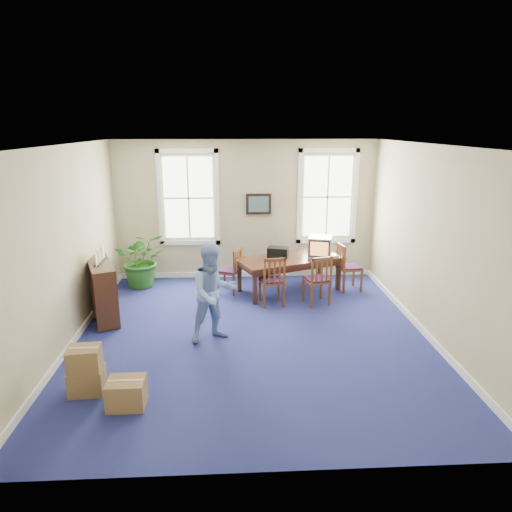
{
  "coord_description": "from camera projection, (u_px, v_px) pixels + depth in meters",
  "views": [
    {
      "loc": [
        -0.32,
        -7.2,
        3.48
      ],
      "look_at": [
        0.1,
        0.6,
        1.25
      ],
      "focal_mm": 32.0,
      "sensor_mm": 36.0,
      "label": 1
    }
  ],
  "objects": [
    {
      "name": "floor",
      "position": [
        252.0,
        335.0,
        7.88
      ],
      "size": [
        6.5,
        6.5,
        0.0
      ],
      "primitive_type": "plane",
      "color": "navy",
      "rests_on": "ground"
    },
    {
      "name": "ceiling",
      "position": [
        252.0,
        145.0,
        7.0
      ],
      "size": [
        6.5,
        6.5,
        0.0
      ],
      "primitive_type": "plane",
      "rotation": [
        3.14,
        0.0,
        0.0
      ],
      "color": "white",
      "rests_on": "ground"
    },
    {
      "name": "wall_back",
      "position": [
        246.0,
        210.0,
        10.56
      ],
      "size": [
        6.5,
        0.0,
        6.5
      ],
      "primitive_type": "plane",
      "rotation": [
        1.57,
        0.0,
        0.0
      ],
      "color": "tan",
      "rests_on": "ground"
    },
    {
      "name": "wall_front",
      "position": [
        267.0,
        332.0,
        4.32
      ],
      "size": [
        6.5,
        0.0,
        6.5
      ],
      "primitive_type": "plane",
      "rotation": [
        -1.57,
        0.0,
        0.0
      ],
      "color": "tan",
      "rests_on": "ground"
    },
    {
      "name": "wall_left",
      "position": [
        65.0,
        248.0,
        7.29
      ],
      "size": [
        0.0,
        6.5,
        6.5
      ],
      "primitive_type": "plane",
      "rotation": [
        1.57,
        0.0,
        1.57
      ],
      "color": "tan",
      "rests_on": "ground"
    },
    {
      "name": "wall_right",
      "position": [
        431.0,
        243.0,
        7.6
      ],
      "size": [
        0.0,
        6.5,
        6.5
      ],
      "primitive_type": "plane",
      "rotation": [
        1.57,
        0.0,
        -1.57
      ],
      "color": "tan",
      "rests_on": "ground"
    },
    {
      "name": "baseboard_back",
      "position": [
        246.0,
        274.0,
        10.96
      ],
      "size": [
        6.0,
        0.04,
        0.12
      ],
      "primitive_type": "cube",
      "color": "white",
      "rests_on": "ground"
    },
    {
      "name": "baseboard_left",
      "position": [
        77.0,
        336.0,
        7.71
      ],
      "size": [
        0.04,
        6.5,
        0.12
      ],
      "primitive_type": "cube",
      "color": "white",
      "rests_on": "ground"
    },
    {
      "name": "baseboard_right",
      "position": [
        420.0,
        328.0,
        8.02
      ],
      "size": [
        0.04,
        6.5,
        0.12
      ],
      "primitive_type": "cube",
      "color": "white",
      "rests_on": "ground"
    },
    {
      "name": "window_left",
      "position": [
        189.0,
        198.0,
        10.39
      ],
      "size": [
        1.4,
        0.12,
        2.2
      ],
      "primitive_type": null,
      "color": "white",
      "rests_on": "ground"
    },
    {
      "name": "window_right",
      "position": [
        327.0,
        197.0,
        10.56
      ],
      "size": [
        1.4,
        0.12,
        2.2
      ],
      "primitive_type": null,
      "color": "white",
      "rests_on": "ground"
    },
    {
      "name": "wall_picture",
      "position": [
        259.0,
        204.0,
        10.49
      ],
      "size": [
        0.58,
        0.06,
        0.48
      ],
      "primitive_type": null,
      "color": "black",
      "rests_on": "ground"
    },
    {
      "name": "conference_table",
      "position": [
        289.0,
        274.0,
        9.9
      ],
      "size": [
        2.44,
        1.75,
        0.76
      ],
      "primitive_type": null,
      "rotation": [
        0.0,
        0.0,
        0.37
      ],
      "color": "#432316",
      "rests_on": "ground"
    },
    {
      "name": "crt_tv",
      "position": [
        320.0,
        247.0,
        9.82
      ],
      "size": [
        0.6,
        0.64,
        0.44
      ],
      "primitive_type": null,
      "rotation": [
        0.0,
        0.0,
        -0.26
      ],
      "color": "#B7B7BC",
      "rests_on": "conference_table"
    },
    {
      "name": "game_console",
      "position": [
        334.0,
        256.0,
        9.84
      ],
      "size": [
        0.19,
        0.22,
        0.05
      ],
      "primitive_type": "cube",
      "rotation": [
        0.0,
        0.0,
        0.21
      ],
      "color": "white",
      "rests_on": "conference_table"
    },
    {
      "name": "equipment_bag",
      "position": [
        278.0,
        252.0,
        9.8
      ],
      "size": [
        0.49,
        0.39,
        0.22
      ],
      "primitive_type": "cube",
      "rotation": [
        0.0,
        0.0,
        -0.26
      ],
      "color": "black",
      "rests_on": "conference_table"
    },
    {
      "name": "chair_near_left",
      "position": [
        272.0,
        280.0,
        9.11
      ],
      "size": [
        0.53,
        0.53,
        1.03
      ],
      "primitive_type": null,
      "rotation": [
        0.0,
        0.0,
        3.31
      ],
      "color": "brown",
      "rests_on": "ground"
    },
    {
      "name": "chair_near_right",
      "position": [
        317.0,
        279.0,
        9.16
      ],
      "size": [
        0.56,
        0.56,
        1.03
      ],
      "primitive_type": null,
      "rotation": [
        0.0,
        0.0,
        3.39
      ],
      "color": "brown",
      "rests_on": "ground"
    },
    {
      "name": "chair_end_left",
      "position": [
        229.0,
        270.0,
        9.8
      ],
      "size": [
        0.58,
        0.58,
        0.98
      ],
      "primitive_type": null,
      "rotation": [
        0.0,
        0.0,
        -1.98
      ],
      "color": "brown",
      "rests_on": "ground"
    },
    {
      "name": "chair_end_right",
      "position": [
        349.0,
        267.0,
        9.93
      ],
      "size": [
        0.54,
        0.54,
        1.04
      ],
      "primitive_type": null,
      "rotation": [
        0.0,
        0.0,
        1.74
      ],
      "color": "brown",
      "rests_on": "ground"
    },
    {
      "name": "man",
      "position": [
        214.0,
        293.0,
        7.51
      ],
      "size": [
        1.0,
        0.9,
        1.67
      ],
      "primitive_type": "imported",
      "rotation": [
        0.0,
        0.0,
        0.41
      ],
      "color": "#7D9ED9",
      "rests_on": "ground"
    },
    {
      "name": "credenza",
      "position": [
        102.0,
        291.0,
        8.47
      ],
      "size": [
        0.87,
        1.41,
        1.07
      ],
      "primitive_type": "cube",
      "rotation": [
        0.0,
        0.0,
        0.38
      ],
      "color": "#432316",
      "rests_on": "ground"
    },
    {
      "name": "brochure_rack",
      "position": [
        100.0,
        256.0,
        8.29
      ],
      "size": [
        0.32,
        0.57,
        0.26
      ],
      "primitive_type": null,
      "rotation": [
        0.0,
        0.0,
        -0.4
      ],
      "color": "#99999E",
      "rests_on": "credenza"
    },
    {
      "name": "potted_plant",
      "position": [
        142.0,
        259.0,
        10.14
      ],
      "size": [
        1.29,
        1.17,
        1.25
      ],
      "primitive_type": "imported",
      "rotation": [
        0.0,
        0.0,
        0.19
      ],
      "color": "#255D1A",
      "rests_on": "ground"
    },
    {
      "name": "cardboard_boxes",
      "position": [
        100.0,
        365.0,
        6.19
      ],
      "size": [
        1.31,
        1.31,
        0.69
      ],
      "primitive_type": null,
      "rotation": [
        0.0,
        0.0,
        0.08
      ],
      "color": "olive",
      "rests_on": "ground"
    }
  ]
}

